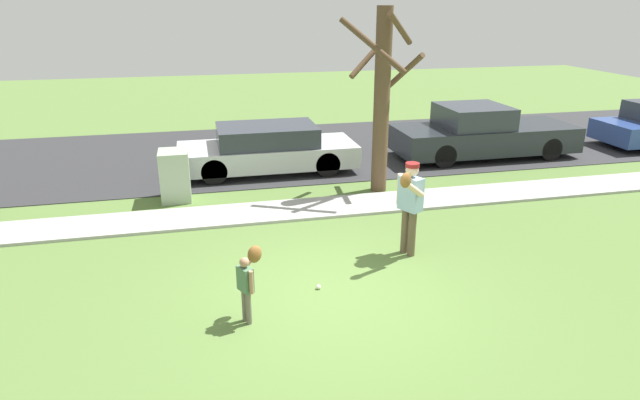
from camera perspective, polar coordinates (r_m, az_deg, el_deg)
name	(u,v)px	position (r m, az deg, el deg)	size (l,w,h in m)	color
ground_plane	(292,213)	(11.63, -2.95, -1.37)	(48.00, 48.00, 0.00)	#567538
sidewalk_strip	(291,210)	(11.71, -3.04, -1.06)	(36.00, 1.20, 0.06)	#A3A39E
road_surface	(262,152)	(16.43, -6.11, 5.02)	(36.00, 6.80, 0.02)	#2D2D30
person_adult	(410,199)	(9.47, 9.37, 0.10)	(0.61, 0.81, 1.69)	brown
person_child	(248,276)	(7.65, -7.53, -7.94)	(0.41, 0.53, 1.05)	#6B6656
baseball	(318,287)	(8.64, -0.16, -9.09)	(0.07, 0.07, 0.07)	white
utility_cabinet	(175,176)	(12.66, -14.96, 2.49)	(0.64, 0.76, 1.14)	#9EB293
street_tree_near	(382,96)	(12.54, 6.53, 10.78)	(1.84, 1.88, 4.17)	brown
parked_sedan_silver	(267,149)	(14.35, -5.55, 5.35)	(4.60, 1.80, 1.23)	silver
parked_pickup_dark	(481,134)	(16.42, 16.56, 6.68)	(5.20, 1.95, 1.48)	#23282D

